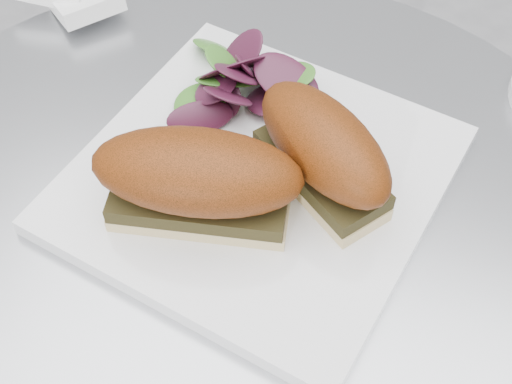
% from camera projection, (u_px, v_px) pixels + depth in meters
% --- Properties ---
extents(table, '(0.70, 0.70, 0.73)m').
position_uv_depth(table, '(236.00, 367.00, 0.76)').
color(table, '#AEB1B6').
rests_on(table, ground).
extents(plate, '(0.34, 0.34, 0.02)m').
position_uv_depth(plate, '(257.00, 179.00, 0.60)').
color(plate, white).
rests_on(plate, table).
extents(sandwich_left, '(0.17, 0.10, 0.08)m').
position_uv_depth(sandwich_left, '(198.00, 179.00, 0.53)').
color(sandwich_left, '#D8B387').
rests_on(sandwich_left, plate).
extents(sandwich_right, '(0.15, 0.14, 0.08)m').
position_uv_depth(sandwich_right, '(323.00, 150.00, 0.55)').
color(sandwich_right, '#D8B387').
rests_on(sandwich_right, plate).
extents(salad, '(0.12, 0.12, 0.05)m').
position_uv_depth(salad, '(233.00, 72.00, 0.63)').
color(salad, '#48812A').
rests_on(salad, plate).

